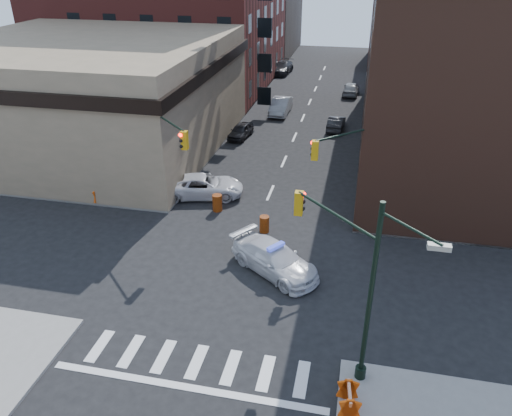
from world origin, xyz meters
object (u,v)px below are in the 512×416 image
at_px(parked_car_wfar, 281,106).
at_px(pedestrian_a, 162,196).
at_px(pedestrian_b, 92,188).
at_px(barrel_road, 264,224).
at_px(parked_car_enear, 336,123).
at_px(barricade_se_a, 349,399).
at_px(police_car, 275,259).
at_px(parked_car_wnear, 241,131).
at_px(barrel_bank, 217,203).
at_px(pickup, 203,186).
at_px(barricade_nw_a, 147,194).

relative_size(parked_car_wfar, pedestrian_a, 3.00).
height_order(pedestrian_a, pedestrian_b, pedestrian_b).
xyz_separation_m(pedestrian_b, barrel_road, (12.28, -1.45, -0.53)).
relative_size(parked_car_enear, barrel_road, 3.82).
height_order(parked_car_wfar, barricade_se_a, parked_car_wfar).
bearing_deg(police_car, barricade_se_a, -117.05).
bearing_deg(parked_car_wfar, parked_car_wnear, -104.97).
bearing_deg(police_car, barrel_road, 54.37).
relative_size(barrel_road, barricade_se_a, 0.83).
relative_size(parked_car_wnear, barrel_road, 3.62).
height_order(parked_car_wfar, pedestrian_b, pedestrian_b).
distance_m(parked_car_enear, pedestrian_b, 24.26).
bearing_deg(pedestrian_b, pedestrian_a, 4.08).
xyz_separation_m(parked_car_wfar, pedestrian_a, (-4.06, -22.90, 0.16)).
height_order(barrel_road, barrel_bank, barrel_bank).
distance_m(pickup, barrel_bank, 2.47).
height_order(pickup, parked_car_wnear, pickup).
height_order(police_car, barricade_se_a, police_car).
relative_size(police_car, parked_car_enear, 1.36).
distance_m(parked_car_wfar, pedestrian_a, 23.26).
relative_size(parked_car_wnear, parked_car_enear, 0.95).
bearing_deg(parked_car_wnear, barrel_bank, -75.58).
bearing_deg(pickup, pedestrian_a, 127.36).
bearing_deg(parked_car_enear, pedestrian_b, 54.31).
bearing_deg(parked_car_wfar, police_car, -79.70).
xyz_separation_m(parked_car_enear, barricade_se_a, (2.84, -32.90, -0.04)).
relative_size(police_car, pickup, 0.97).
relative_size(pedestrian_b, barrel_road, 1.73).
distance_m(pedestrian_b, barricade_se_a, 22.83).
xyz_separation_m(parked_car_wnear, barricade_nw_a, (-3.12, -14.18, -0.01)).
height_order(pickup, pedestrian_b, pedestrian_b).
distance_m(pickup, barricade_nw_a, 3.89).
bearing_deg(parked_car_wfar, barrel_road, -81.38).
bearing_deg(barrel_road, barricade_nw_a, 166.20).
relative_size(pedestrian_b, barricade_nw_a, 1.39).
bearing_deg(barricade_nw_a, pedestrian_b, -157.57).
bearing_deg(police_car, barricade_nw_a, 93.92).
distance_m(pedestrian_a, barricade_se_a, 19.08).
distance_m(police_car, pedestrian_a, 10.21).
height_order(police_car, barrel_bank, police_car).
relative_size(pedestrian_b, barrel_bank, 1.59).
distance_m(police_car, barricade_nw_a, 11.75).
bearing_deg(barricade_nw_a, police_car, -19.58).
height_order(pickup, barrel_road, pickup).
bearing_deg(police_car, parked_car_enear, 32.07).
bearing_deg(parked_car_enear, parked_car_wnear, 28.88).
xyz_separation_m(pickup, barrel_road, (5.18, -3.95, -0.26)).
bearing_deg(pedestrian_b, barricade_se_a, -33.75).
bearing_deg(barrel_bank, pedestrian_a, -170.39).
bearing_deg(pedestrian_b, barricade_nw_a, 14.34).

